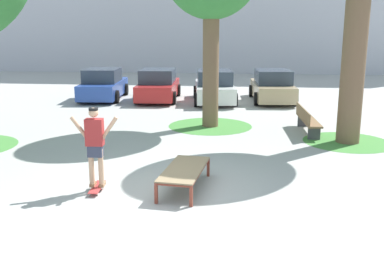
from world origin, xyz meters
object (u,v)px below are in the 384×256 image
skateboard (97,187)px  skater (95,142)px  car_tan (272,87)px  car_red (158,86)px  skate_box (184,170)px  park_bench (307,119)px  car_blue (103,85)px  car_white (214,87)px

skateboard → skater: 0.99m
skateboard → car_tan: (4.50, 12.51, 0.61)m
car_red → skate_box: bearing=-77.0°
skate_box → car_red: (-2.78, 11.99, 0.28)m
skater → park_bench: 7.94m
skateboard → park_bench: park_bench is taller
skate_box → park_bench: 6.59m
car_red → car_tan: 5.46m
skate_box → car_blue: 13.20m
skateboard → park_bench: bearing=49.1°
car_blue → car_red: bearing=-0.2°
skater → park_bench: size_ratio=0.70×
park_bench → skater: bearing=-130.9°
skateboard → car_white: 12.15m
car_white → park_bench: bearing=-60.5°
car_red → car_white: size_ratio=0.98×
skate_box → car_blue: car_blue is taller
skate_box → car_white: size_ratio=0.45×
skateboard → park_bench: (5.18, 5.99, 0.37)m
car_tan → park_bench: car_tan is taller
skater → car_blue: (-3.68, 12.32, -0.38)m
skater → car_blue: bearing=106.7°
car_red → car_white: bearing=-6.5°
skateboard → car_tan: 13.31m
skater → car_white: 12.14m
skate_box → car_white: bearing=90.2°
car_red → car_tan: bearing=2.1°
skater → car_tan: bearing=70.2°
car_white → car_blue: bearing=176.7°
skate_box → park_bench: size_ratio=0.82×
skateboard → car_blue: car_blue is taller
skater → car_red: bearing=94.4°
skateboard → skater: bearing=94.4°
car_blue → car_tan: bearing=1.4°
car_white → skate_box: bearing=-89.8°
car_red → car_tan: same height
car_red → car_tan: (5.46, 0.20, 0.00)m
park_bench → car_blue: bearing=144.5°
car_blue → car_white: bearing=-3.3°
skate_box → skateboard: bearing=-169.9°
car_blue → car_white: 5.47m
skate_box → skateboard: (-1.82, -0.32, -0.34)m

